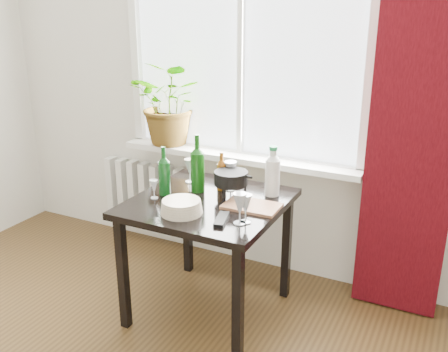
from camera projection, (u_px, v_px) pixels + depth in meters
The scene contains 19 objects.
window at pixel (242, 39), 3.21m from camera, with size 1.72×0.08×1.62m.
windowsill at pixel (237, 157), 3.41m from camera, with size 1.72×0.20×0.04m.
curtain at pixel (419, 103), 2.75m from camera, with size 0.50×0.12×2.56m.
radiator at pixel (151, 197), 3.90m from camera, with size 0.80×0.10×0.55m.
table at pixel (208, 215), 2.92m from camera, with size 0.85×0.85×0.74m.
potted_plant at pixel (172, 103), 3.54m from camera, with size 0.54×0.47×0.60m, color #28731E.
wine_bottle_left at pixel (164, 171), 2.93m from camera, with size 0.07×0.07×0.30m, color #0B3B11, non-canonical shape.
wine_bottle_right at pixel (197, 163), 2.97m from camera, with size 0.08×0.08×0.36m, color #0C3C0B, non-canonical shape.
bottle_amber at pixel (222, 171), 3.01m from camera, with size 0.06×0.06×0.24m, color brown, non-canonical shape.
cleaning_bottle at pixel (273, 170), 2.91m from camera, with size 0.09×0.09×0.31m, color silver, non-canonical shape.
wineglass_front_right at pixel (240, 208), 2.55m from camera, with size 0.07×0.07×0.17m, color #B6BAC4, non-canonical shape.
wineglass_far_right at pixel (246, 208), 2.57m from camera, with size 0.07×0.07×0.16m, color silver, non-canonical shape.
wineglass_back_center at pixel (231, 175), 3.02m from camera, with size 0.08×0.08×0.18m, color silver, non-canonical shape.
wineglass_back_left at pixel (190, 170), 3.15m from camera, with size 0.07×0.07×0.16m, color silver, non-canonical shape.
wineglass_front_left at pixel (154, 189), 2.89m from camera, with size 0.05×0.05×0.12m, color silver, non-canonical shape.
plate_stack at pixel (182, 207), 2.69m from camera, with size 0.23×0.23×0.07m, color beige.
fondue_pot at pixel (231, 184), 2.92m from camera, with size 0.23×0.20×0.15m, color black, non-canonical shape.
tv_remote at pixel (221, 219), 2.61m from camera, with size 0.05×0.18×0.02m, color black.
cutting_board at pixel (252, 206), 2.78m from camera, with size 0.31×0.20×0.02m, color #8F5D40.
Camera 1 is at (1.38, -0.80, 1.83)m, focal length 40.00 mm.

